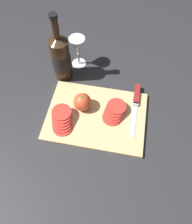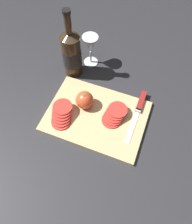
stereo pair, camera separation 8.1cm
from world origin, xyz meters
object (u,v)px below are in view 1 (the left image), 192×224
(wine_bottle, at_px, (61,58))
(tomato_slice_stack_far, at_px, (62,120))
(knife, at_px, (136,99))
(tomato_slice_stack_near, at_px, (114,112))
(wine_glass, at_px, (78,47))
(whole_tomato, at_px, (82,102))

(wine_bottle, height_order, tomato_slice_stack_far, wine_bottle)
(knife, xyz_separation_m, tomato_slice_stack_near, (0.08, 0.09, 0.01))
(wine_bottle, height_order, knife, wine_bottle)
(wine_glass, distance_m, tomato_slice_stack_far, 0.34)
(wine_glass, relative_size, tomato_slice_stack_near, 1.28)
(knife, distance_m, tomato_slice_stack_near, 0.12)
(knife, bearing_deg, wine_bottle, -103.83)
(knife, bearing_deg, tomato_slice_stack_far, -59.47)
(whole_tomato, xyz_separation_m, tomato_slice_stack_near, (-0.13, 0.01, -0.02))
(wine_bottle, height_order, whole_tomato, wine_bottle)
(wine_bottle, relative_size, tomato_slice_stack_far, 2.50)
(wine_glass, xyz_separation_m, whole_tomato, (-0.07, 0.25, -0.05))
(whole_tomato, bearing_deg, wine_bottle, -52.61)
(tomato_slice_stack_near, xyz_separation_m, tomato_slice_stack_far, (0.20, 0.07, 0.00))
(whole_tomato, height_order, knife, whole_tomato)
(wine_glass, xyz_separation_m, tomato_slice_stack_near, (-0.20, 0.26, -0.07))
(wine_glass, relative_size, knife, 0.61)
(whole_tomato, height_order, tomato_slice_stack_far, whole_tomato)
(tomato_slice_stack_near, bearing_deg, wine_glass, -51.41)
(wine_bottle, relative_size, tomato_slice_stack_near, 2.72)
(wine_bottle, distance_m, tomato_slice_stack_far, 0.26)
(wine_bottle, distance_m, knife, 0.36)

